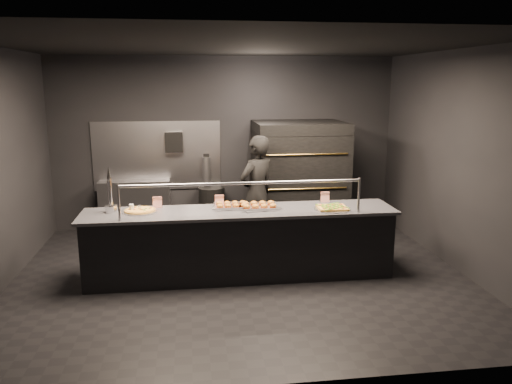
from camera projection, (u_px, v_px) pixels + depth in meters
room at (238, 166)px, 6.45m from camera, size 6.04×6.00×3.00m
service_counter at (240, 243)px, 6.63m from camera, size 4.10×0.78×1.37m
pizza_oven at (299, 177)px, 8.51m from camera, size 1.50×1.23×1.91m
prep_shelf at (135, 206)px, 8.67m from camera, size 1.20×0.35×0.90m
towel_dispenser at (174, 142)px, 8.59m from camera, size 0.30×0.20×0.35m
fire_extinguisher at (207, 169)px, 8.78m from camera, size 0.14×0.14×0.51m
beer_tap at (111, 199)px, 6.39m from camera, size 0.16×0.22×0.60m
round_pizza at (140, 211)px, 6.45m from camera, size 0.45×0.45×0.03m
slider_tray_a at (232, 205)px, 6.66m from camera, size 0.53×0.45×0.07m
slider_tray_b at (259, 206)px, 6.62m from camera, size 0.59×0.51×0.08m
square_pizza at (332, 208)px, 6.57m from camera, size 0.48×0.48×0.05m
condiment_jar at (134, 208)px, 6.44m from camera, size 0.15×0.06×0.10m
tent_cards at (235, 200)px, 6.78m from camera, size 2.42×0.04×0.15m
trash_bin at (212, 209)px, 8.76m from camera, size 0.46×0.46×0.77m
worker at (257, 193)px, 7.67m from camera, size 0.78×0.73×1.78m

